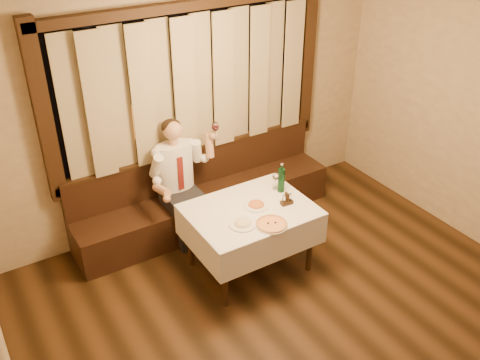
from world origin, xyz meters
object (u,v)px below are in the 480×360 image
green_bottle (281,180)px  seated_man (179,173)px  banquette (204,200)px  pasta_red (256,203)px  pasta_cream (243,222)px  dining_table (250,217)px  cruet_caddy (287,200)px  pizza (272,224)px

green_bottle → seated_man: 1.15m
banquette → pasta_red: 1.12m
pasta_red → pasta_cream: bearing=-144.2°
banquette → dining_table: (0.00, -1.02, 0.34)m
cruet_caddy → seated_man: 1.28m
dining_table → seated_man: size_ratio=0.88×
dining_table → green_bottle: 0.54m
pizza → seated_man: seated_man is taller
pasta_cream → pizza: bearing=-33.5°
pasta_red → seated_man: seated_man is taller
banquette → pasta_cream: size_ratio=11.68×
dining_table → pasta_cream: 0.32m
dining_table → pasta_cream: size_ratio=4.64×
pasta_red → green_bottle: 0.41m
pasta_red → green_bottle: size_ratio=0.79×
banquette → pasta_red: banquette is taller
banquette → dining_table: banquette is taller
dining_table → pasta_red: (0.08, 0.02, 0.14)m
green_bottle → cruet_caddy: size_ratio=2.46×
pasta_red → seated_man: (-0.43, 0.92, 0.04)m
pizza → pasta_cream: (-0.23, 0.16, 0.02)m
banquette → seated_man: 0.64m
dining_table → pizza: pizza is taller
pasta_cream → cruet_caddy: cruet_caddy is taller
green_bottle → cruet_caddy: bearing=-112.0°
pizza → cruet_caddy: bearing=33.5°
banquette → dining_table: 1.08m
pasta_cream → seated_man: size_ratio=0.19×
banquette → pasta_red: (0.08, -1.01, 0.48)m
banquette → pasta_cream: (-0.21, -1.22, 0.48)m
banquette → seated_man: bearing=-165.6°
banquette → pizza: (0.02, -1.38, 0.46)m
pasta_red → pasta_cream: (-0.29, -0.21, 0.00)m
pasta_red → cruet_caddy: cruet_caddy is taller
pizza → pasta_cream: size_ratio=1.19×
banquette → pasta_cream: 1.33m
dining_table → cruet_caddy: 0.42m
seated_man → pizza: bearing=-73.9°
banquette → cruet_caddy: banquette is taller
pasta_cream → cruet_caddy: 0.59m
dining_table → pasta_red: pasta_red is taller
pasta_red → cruet_caddy: bearing=-25.5°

